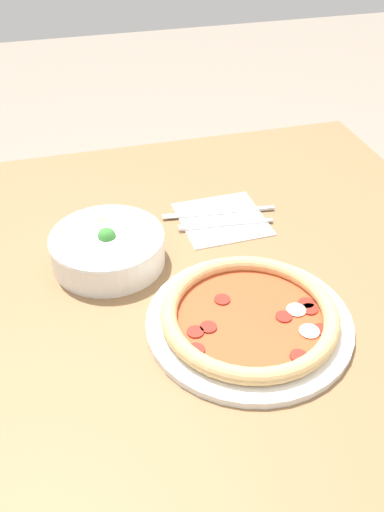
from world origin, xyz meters
TOP-DOWN VIEW (x-y plane):
  - ground_plane at (0.00, 0.00)m, footprint 8.00×8.00m
  - dining_table at (0.00, 0.00)m, footprint 1.06×1.05m
  - pizza at (-0.14, -0.03)m, footprint 0.33×0.33m
  - bowl at (0.09, 0.16)m, footprint 0.20×0.20m
  - napkin at (0.16, -0.08)m, footprint 0.17×0.17m
  - fork at (0.14, -0.08)m, footprint 0.03×0.19m
  - knife at (0.18, -0.09)m, footprint 0.04×0.23m

SIDE VIEW (x-z plane):
  - ground_plane at x=0.00m, z-range 0.00..0.00m
  - dining_table at x=0.00m, z-range 0.27..1.00m
  - napkin at x=0.16m, z-range 0.73..0.74m
  - knife at x=0.18m, z-range 0.74..0.74m
  - fork at x=0.14m, z-range 0.74..0.74m
  - pizza at x=-0.14m, z-range 0.73..0.77m
  - bowl at x=0.09m, z-range 0.73..0.81m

